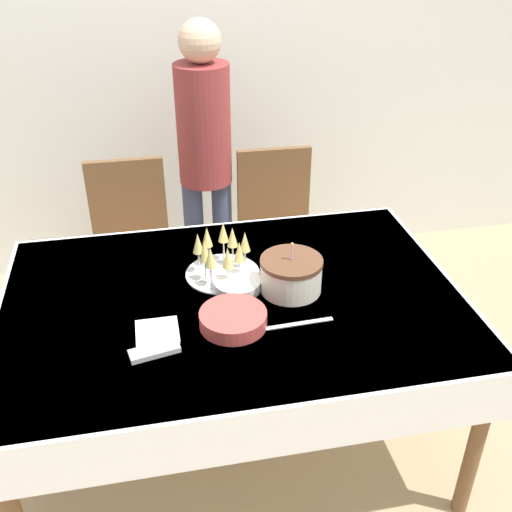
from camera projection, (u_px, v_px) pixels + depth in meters
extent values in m
plane|color=tan|center=(237.00, 437.00, 2.70)|extent=(12.00, 12.00, 0.00)
cube|color=silver|center=(184.00, 49.00, 3.39)|extent=(8.00, 0.05, 2.70)
cube|color=white|center=(233.00, 300.00, 2.31)|extent=(1.74, 1.19, 0.03)
cube|color=white|center=(234.00, 319.00, 2.36)|extent=(1.77, 1.22, 0.21)
cylinder|color=brown|center=(476.00, 444.00, 2.20)|extent=(0.06, 0.06, 0.74)
cylinder|color=brown|center=(48.00, 322.00, 2.82)|extent=(0.06, 0.06, 0.74)
cylinder|color=brown|center=(372.00, 285.00, 3.09)|extent=(0.06, 0.06, 0.74)
cube|color=brown|center=(134.00, 267.00, 3.12)|extent=(0.42, 0.42, 0.04)
cube|color=brown|center=(128.00, 204.00, 3.14)|extent=(0.40, 0.04, 0.50)
cylinder|color=brown|center=(175.00, 319.00, 3.12)|extent=(0.04, 0.04, 0.42)
cylinder|color=brown|center=(104.00, 327.00, 3.06)|extent=(0.04, 0.04, 0.42)
cylinder|color=brown|center=(170.00, 281.00, 3.42)|extent=(0.04, 0.04, 0.42)
cylinder|color=brown|center=(105.00, 288.00, 3.36)|extent=(0.04, 0.04, 0.42)
cube|color=brown|center=(280.00, 252.00, 3.25)|extent=(0.43, 0.43, 0.04)
cube|color=brown|center=(274.00, 192.00, 3.27)|extent=(0.40, 0.04, 0.50)
cylinder|color=brown|center=(319.00, 302.00, 3.24)|extent=(0.04, 0.04, 0.42)
cylinder|color=brown|center=(253.00, 309.00, 3.19)|extent=(0.04, 0.04, 0.42)
cylinder|color=brown|center=(302.00, 267.00, 3.55)|extent=(0.04, 0.04, 0.42)
cylinder|color=brown|center=(243.00, 273.00, 3.49)|extent=(0.04, 0.04, 0.42)
cylinder|color=silver|center=(291.00, 277.00, 2.31)|extent=(0.24, 0.24, 0.12)
cylinder|color=brown|center=(292.00, 262.00, 2.28)|extent=(0.24, 0.24, 0.02)
cylinder|color=pink|center=(292.00, 253.00, 2.26)|extent=(0.01, 0.01, 0.06)
sphere|color=#F9CC4C|center=(292.00, 244.00, 2.24)|extent=(0.01, 0.01, 0.01)
cylinder|color=silver|center=(223.00, 273.00, 2.44)|extent=(0.30, 0.30, 0.01)
cylinder|color=silver|center=(245.00, 269.00, 2.46)|extent=(0.05, 0.05, 0.00)
cylinder|color=silver|center=(245.00, 259.00, 2.44)|extent=(0.01, 0.01, 0.08)
cone|color=#E0CC72|center=(245.00, 241.00, 2.39)|extent=(0.04, 0.04, 0.08)
cylinder|color=silver|center=(233.00, 264.00, 2.49)|extent=(0.05, 0.05, 0.00)
cylinder|color=silver|center=(233.00, 255.00, 2.47)|extent=(0.01, 0.01, 0.08)
cone|color=#E0CC72|center=(232.00, 237.00, 2.43)|extent=(0.04, 0.04, 0.08)
cylinder|color=silver|center=(224.00, 259.00, 2.53)|extent=(0.05, 0.05, 0.00)
cylinder|color=silver|center=(224.00, 250.00, 2.50)|extent=(0.01, 0.01, 0.08)
cone|color=#E0CC72|center=(223.00, 232.00, 2.46)|extent=(0.04, 0.04, 0.08)
cylinder|color=silver|center=(208.00, 264.00, 2.49)|extent=(0.05, 0.05, 0.00)
cylinder|color=silver|center=(208.00, 255.00, 2.47)|extent=(0.01, 0.01, 0.08)
cone|color=#E0CC72|center=(207.00, 237.00, 2.43)|extent=(0.04, 0.04, 0.08)
cylinder|color=silver|center=(199.00, 270.00, 2.45)|extent=(0.05, 0.05, 0.00)
cylinder|color=silver|center=(199.00, 261.00, 2.43)|extent=(0.01, 0.01, 0.08)
cone|color=#E0CC72|center=(198.00, 243.00, 2.38)|extent=(0.04, 0.04, 0.08)
cylinder|color=silver|center=(206.00, 279.00, 2.39)|extent=(0.05, 0.05, 0.00)
cylinder|color=silver|center=(206.00, 270.00, 2.37)|extent=(0.01, 0.01, 0.08)
cone|color=#E0CC72|center=(205.00, 251.00, 2.33)|extent=(0.04, 0.04, 0.08)
cylinder|color=silver|center=(212.00, 285.00, 2.36)|extent=(0.05, 0.05, 0.00)
cylinder|color=silver|center=(211.00, 275.00, 2.34)|extent=(0.01, 0.01, 0.08)
cone|color=#E0CC72|center=(210.00, 257.00, 2.29)|extent=(0.04, 0.04, 0.08)
cylinder|color=silver|center=(229.00, 285.00, 2.36)|extent=(0.05, 0.05, 0.00)
cylinder|color=silver|center=(228.00, 276.00, 2.33)|extent=(0.01, 0.01, 0.08)
cone|color=#E0CC72|center=(228.00, 257.00, 2.29)|extent=(0.04, 0.04, 0.08)
cylinder|color=silver|center=(240.00, 279.00, 2.39)|extent=(0.05, 0.05, 0.00)
cylinder|color=silver|center=(240.00, 270.00, 2.37)|extent=(0.01, 0.01, 0.08)
cone|color=#E0CC72|center=(239.00, 251.00, 2.33)|extent=(0.04, 0.04, 0.08)
cylinder|color=#CC4C47|center=(233.00, 324.00, 2.15)|extent=(0.24, 0.24, 0.01)
cylinder|color=#CC4C47|center=(233.00, 323.00, 2.15)|extent=(0.24, 0.24, 0.01)
cylinder|color=#CC4C47|center=(233.00, 321.00, 2.14)|extent=(0.24, 0.24, 0.01)
cylinder|color=#CC4C47|center=(233.00, 320.00, 2.14)|extent=(0.24, 0.24, 0.01)
cylinder|color=#CC4C47|center=(233.00, 318.00, 2.13)|extent=(0.24, 0.24, 0.01)
cylinder|color=#CC4C47|center=(233.00, 317.00, 2.13)|extent=(0.24, 0.24, 0.01)
cylinder|color=#CC4C47|center=(233.00, 315.00, 2.13)|extent=(0.24, 0.24, 0.01)
cylinder|color=#CC4C47|center=(233.00, 313.00, 2.12)|extent=(0.24, 0.24, 0.01)
cylinder|color=white|center=(237.00, 288.00, 2.35)|extent=(0.19, 0.19, 0.01)
cylinder|color=white|center=(237.00, 287.00, 2.34)|extent=(0.19, 0.19, 0.01)
cylinder|color=white|center=(237.00, 285.00, 2.34)|extent=(0.19, 0.19, 0.01)
cylinder|color=white|center=(237.00, 284.00, 2.34)|extent=(0.19, 0.19, 0.01)
cylinder|color=white|center=(237.00, 282.00, 2.33)|extent=(0.19, 0.19, 0.01)
cylinder|color=white|center=(237.00, 281.00, 2.33)|extent=(0.19, 0.19, 0.01)
cube|color=silver|center=(293.00, 325.00, 2.15)|extent=(0.30, 0.03, 0.00)
cube|color=silver|center=(154.00, 351.00, 2.01)|extent=(0.18, 0.09, 0.02)
cube|color=white|center=(157.00, 332.00, 2.11)|extent=(0.15, 0.15, 0.01)
cylinder|color=#3F4C72|center=(195.00, 244.00, 3.41)|extent=(0.11, 0.11, 0.78)
cylinder|color=#3F4C72|center=(223.00, 242.00, 3.44)|extent=(0.11, 0.11, 0.78)
cylinder|color=maroon|center=(204.00, 125.00, 3.06)|extent=(0.28, 0.28, 0.62)
sphere|color=#D8B293|center=(200.00, 41.00, 2.85)|extent=(0.21, 0.21, 0.21)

